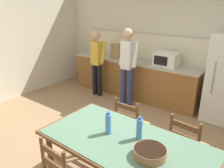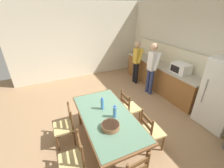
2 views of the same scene
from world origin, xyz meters
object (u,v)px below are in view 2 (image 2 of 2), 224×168
Objects in this scene: dining_table at (107,119)px; chair_side_far_right at (151,131)px; paper_bag at (152,56)px; person_at_sink at (137,60)px; refrigerator at (223,95)px; person_at_counter at (152,67)px; bottle_near_centre at (102,104)px; serving_bowl at (111,126)px; chair_side_near_left at (65,126)px; chair_side_far_left at (129,108)px; chair_side_near_right at (74,160)px; bottle_off_centre at (115,112)px; microwave at (181,68)px.

dining_table is 2.14× the size of chair_side_far_right.
person_at_sink is (-0.23, -0.49, -0.19)m from paper_bag.
person_at_counter reaches higher than refrigerator.
person_at_counter is at bearing -37.82° from paper_bag.
bottle_near_centre is 2.48m from person_at_counter.
bottle_near_centre is 0.16× the size of person_at_counter.
paper_bag is 3.69m from serving_bowl.
chair_side_near_left is (-0.79, -0.69, -0.39)m from serving_bowl.
chair_side_near_left is (1.61, -3.48, -0.65)m from paper_bag.
dining_table is at bearing 166.64° from serving_bowl.
bottle_near_centre is 0.93m from chair_side_far_left.
chair_side_near_right is 0.53× the size of person_at_counter.
dining_table is 7.23× the size of bottle_near_centre.
bottle_off_centre is at bearing 66.61° from chair_side_far_right.
microwave is 3.00m from serving_bowl.
person_at_sink is (-2.87, -0.48, 0.05)m from refrigerator.
person_at_counter is (-1.82, 2.99, 0.52)m from chair_side_near_right.
paper_bag is 0.40× the size of chair_side_far_right.
chair_side_near_left is at bearing -85.47° from microwave.
refrigerator is at bearing 76.17° from chair_side_near_left.
chair_side_far_left is (-0.75, 0.87, -0.39)m from serving_bowl.
refrigerator is 2.05m from person_at_counter.
refrigerator reaches higher than chair_side_far_right.
person_at_counter reaches higher than microwave.
paper_bag is 0.21× the size of person_at_counter.
microwave reaches higher than chair_side_far_right.
refrigerator is 3.51m from chair_side_near_right.
bottle_near_centre is (-0.24, 0.01, 0.20)m from dining_table.
refrigerator reaches higher than paper_bag.
dining_table is 0.93m from chair_side_far_left.
person_at_sink is at bearing 132.80° from bottle_near_centre.
chair_side_far_right is (1.17, -1.95, -0.62)m from microwave.
refrigerator is 1.98m from chair_side_far_right.
refrigerator is 2.65m from paper_bag.
bottle_off_centre is (0.34, 0.11, 0.00)m from bottle_near_centre.
serving_bowl is at bearing -69.21° from microwave.
bottle_near_centre is at bearing 52.79° from chair_side_far_right.
chair_side_near_right is at bearing -50.14° from bottle_near_centre.
chair_side_far_left is 1.56m from chair_side_near_left.
chair_side_far_right is at bearing 92.42° from chair_side_near_right.
refrigerator is 2.82m from bottle_near_centre.
person_at_counter is at bearing -142.42° from microwave.
chair_side_far_right is at bearing 59.75° from dining_table.
bottle_near_centre is at bearing -161.44° from bottle_off_centre.
bottle_near_centre reaches higher than chair_side_near_left.
bottle_near_centre is at bearing -56.13° from paper_bag.
person_at_sink is at bearing 138.82° from serving_bowl.
serving_bowl is (2.39, -2.79, -0.25)m from paper_bag.
refrigerator reaches higher than bottle_near_centre.
paper_bag is 0.57m from person_at_sink.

